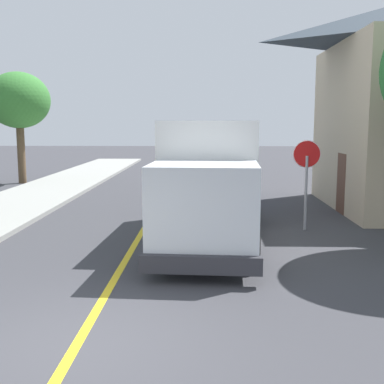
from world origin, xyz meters
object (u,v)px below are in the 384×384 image
parked_car_near (210,183)px  street_tree_down_block (19,101)px  parked_car_mid (220,169)px  box_truck (210,175)px  stop_sign (306,168)px

parked_car_near → street_tree_down_block: (-9.84, 6.02, 3.48)m
parked_car_near → parked_car_mid: (0.56, 5.70, 0.00)m
box_truck → stop_sign: (2.83, 1.18, 0.09)m
parked_car_near → street_tree_down_block: 12.05m
stop_sign → street_tree_down_block: street_tree_down_block is taller
parked_car_near → parked_car_mid: bearing=84.3°
parked_car_near → stop_sign: stop_sign is taller
stop_sign → parked_car_near: bearing=119.9°
stop_sign → box_truck: bearing=-157.5°
parked_car_near → parked_car_mid: same height
stop_sign → street_tree_down_block: bearing=139.3°
parked_car_mid → box_truck: bearing=-93.1°
parked_car_mid → street_tree_down_block: 10.97m
stop_sign → parked_car_mid: bearing=101.8°
parked_car_mid → stop_sign: size_ratio=1.67×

